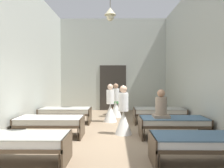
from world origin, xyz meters
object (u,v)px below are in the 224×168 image
object	(u,v)px
bed_left_row_2	(65,112)
nurse_mid_aisle	(116,105)
bed_right_row_2	(159,112)
nurse_far_aisle	(110,108)
bed_right_row_0	(200,142)
potted_plant	(115,98)
patient_seated_primary	(161,107)
bed_right_row_1	(173,122)
bed_left_row_0	(20,141)
bed_left_row_1	(50,122)
nurse_near_aisle	(123,117)

from	to	relation	value
bed_left_row_2	nurse_mid_aisle	distance (m)	2.34
nurse_mid_aisle	bed_left_row_2	bearing A→B (deg)	-142.43
bed_right_row_2	nurse_far_aisle	world-z (taller)	nurse_far_aisle
bed_right_row_0	potted_plant	bearing A→B (deg)	106.02
patient_seated_primary	bed_right_row_0	bearing A→B (deg)	-79.45
nurse_mid_aisle	patient_seated_primary	xyz separation A→B (m)	(1.27, -3.26, 0.34)
bed_left_row_2	bed_right_row_1	bearing A→B (deg)	-28.30
bed_left_row_0	potted_plant	distance (m)	6.03
bed_right_row_0	bed_right_row_2	xyz separation A→B (m)	(0.00, 3.80, 0.00)
bed_left_row_1	bed_left_row_2	size ratio (longest dim) A/B	1.00
bed_right_row_0	nurse_mid_aisle	world-z (taller)	nurse_mid_aisle
bed_right_row_2	bed_left_row_2	bearing A→B (deg)	180.00
nurse_near_aisle	potted_plant	bearing A→B (deg)	104.58
bed_right_row_0	nurse_far_aisle	world-z (taller)	nurse_far_aisle
patient_seated_primary	potted_plant	bearing A→B (deg)	108.60
bed_left_row_1	nurse_near_aisle	distance (m)	2.15
bed_left_row_2	nurse_far_aisle	distance (m)	1.71
nurse_near_aisle	patient_seated_primary	bearing A→B (deg)	-8.13
patient_seated_primary	potted_plant	distance (m)	4.05
bed_right_row_2	patient_seated_primary	bearing A→B (deg)	-100.33
nurse_far_aisle	bed_left_row_2	bearing A→B (deg)	109.13
nurse_near_aisle	nurse_mid_aisle	distance (m)	2.91
bed_right_row_0	nurse_near_aisle	bearing A→B (deg)	122.11
bed_left_row_2	nurse_mid_aisle	bearing A→B (deg)	35.06
bed_left_row_0	bed_left_row_1	world-z (taller)	same
nurse_far_aisle	bed_right_row_1	bearing A→B (deg)	-129.58
bed_left_row_1	nurse_mid_aisle	bearing A→B (deg)	59.47
bed_left_row_0	nurse_mid_aisle	world-z (taller)	nurse_mid_aisle
bed_right_row_1	nurse_near_aisle	xyz separation A→B (m)	(-1.40, 0.34, 0.09)
bed_left_row_1	bed_right_row_2	xyz separation A→B (m)	(3.53, 1.90, 0.00)
bed_left_row_1	bed_right_row_1	size ratio (longest dim) A/B	1.00
bed_right_row_2	patient_seated_primary	size ratio (longest dim) A/B	2.37
bed_left_row_0	nurse_far_aisle	xyz separation A→B (m)	(1.69, 4.07, 0.09)
bed_left_row_1	bed_right_row_1	distance (m)	3.53
bed_right_row_0	bed_left_row_2	bearing A→B (deg)	132.88
bed_right_row_1	nurse_far_aisle	world-z (taller)	nurse_far_aisle
bed_left_row_1	nurse_far_aisle	world-z (taller)	nurse_far_aisle
nurse_mid_aisle	bed_left_row_0	bearing A→B (deg)	-107.88
bed_right_row_1	nurse_near_aisle	world-z (taller)	nurse_near_aisle
bed_right_row_2	nurse_mid_aisle	bearing A→B (deg)	140.32
bed_right_row_0	bed_left_row_1	world-z (taller)	same
bed_right_row_0	bed_right_row_2	bearing A→B (deg)	90.00
bed_left_row_1	bed_left_row_2	world-z (taller)	same
bed_right_row_0	nurse_mid_aisle	distance (m)	5.39
bed_left_row_2	nurse_near_aisle	xyz separation A→B (m)	(2.12, -1.56, 0.09)
bed_right_row_0	patient_seated_primary	distance (m)	1.96
nurse_far_aisle	potted_plant	world-z (taller)	nurse_far_aisle
bed_left_row_0	nurse_near_aisle	distance (m)	3.09
bed_left_row_1	nurse_mid_aisle	xyz separation A→B (m)	(1.91, 3.24, 0.09)
patient_seated_primary	bed_left_row_1	bearing A→B (deg)	179.62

